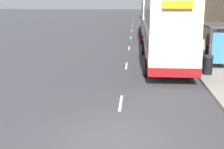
# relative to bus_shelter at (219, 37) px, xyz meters

# --- Properties ---
(ground_plane) EXTENTS (220.00, 220.00, 0.00)m
(ground_plane) POSITION_rel_bus_shelter_xyz_m (-5.77, -11.15, -1.88)
(ground_plane) COLOR #424247
(pavement) EXTENTS (5.00, 93.00, 0.14)m
(pavement) POSITION_rel_bus_shelter_xyz_m (0.73, 27.35, -1.81)
(pavement) COLOR #A39E93
(pavement) RESTS_ON ground_plane
(lane_mark_0) EXTENTS (0.12, 2.00, 0.01)m
(lane_mark_0) POSITION_rel_bus_shelter_xyz_m (-5.77, -7.75, -1.87)
(lane_mark_0) COLOR silver
(lane_mark_0) RESTS_ON ground_plane
(lane_mark_1) EXTENTS (0.12, 2.00, 0.01)m
(lane_mark_1) POSITION_rel_bus_shelter_xyz_m (-5.77, -0.46, -1.87)
(lane_mark_1) COLOR silver
(lane_mark_1) RESTS_ON ground_plane
(lane_mark_2) EXTENTS (0.12, 2.00, 0.01)m
(lane_mark_2) POSITION_rel_bus_shelter_xyz_m (-5.77, 6.83, -1.87)
(lane_mark_2) COLOR silver
(lane_mark_2) RESTS_ON ground_plane
(lane_mark_3) EXTENTS (0.12, 2.00, 0.01)m
(lane_mark_3) POSITION_rel_bus_shelter_xyz_m (-5.77, 14.12, -1.87)
(lane_mark_3) COLOR silver
(lane_mark_3) RESTS_ON ground_plane
(lane_mark_4) EXTENTS (0.12, 2.00, 0.01)m
(lane_mark_4) POSITION_rel_bus_shelter_xyz_m (-5.77, 21.42, -1.87)
(lane_mark_4) COLOR silver
(lane_mark_4) RESTS_ON ground_plane
(lane_mark_5) EXTENTS (0.12, 2.00, 0.01)m
(lane_mark_5) POSITION_rel_bus_shelter_xyz_m (-5.77, 28.71, -1.87)
(lane_mark_5) COLOR silver
(lane_mark_5) RESTS_ON ground_plane
(lane_mark_6) EXTENTS (0.12, 2.00, 0.01)m
(lane_mark_6) POSITION_rel_bus_shelter_xyz_m (-5.77, 36.00, -1.87)
(lane_mark_6) COLOR silver
(lane_mark_6) RESTS_ON ground_plane
(lane_mark_7) EXTENTS (0.12, 2.00, 0.01)m
(lane_mark_7) POSITION_rel_bus_shelter_xyz_m (-5.77, 43.29, -1.87)
(lane_mark_7) COLOR silver
(lane_mark_7) RESTS_ON ground_plane
(lane_mark_8) EXTENTS (0.12, 2.00, 0.01)m
(lane_mark_8) POSITION_rel_bus_shelter_xyz_m (-5.77, 50.58, -1.87)
(lane_mark_8) COLOR silver
(lane_mark_8) RESTS_ON ground_plane
(bus_shelter) EXTENTS (1.60, 4.20, 2.48)m
(bus_shelter) POSITION_rel_bus_shelter_xyz_m (0.00, 0.00, 0.00)
(bus_shelter) COLOR #4C4C51
(bus_shelter) RESTS_ON ground_plane
(double_decker_bus_near) EXTENTS (2.85, 10.87, 4.30)m
(double_decker_bus_near) POSITION_rel_bus_shelter_xyz_m (-3.30, 0.21, 0.41)
(double_decker_bus_near) COLOR beige
(double_decker_bus_near) RESTS_ON ground_plane
(double_decker_bus_ahead) EXTENTS (2.85, 11.20, 4.30)m
(double_decker_bus_ahead) POSITION_rel_bus_shelter_xyz_m (-3.36, 13.45, 0.41)
(double_decker_bus_ahead) COLOR beige
(double_decker_bus_ahead) RESTS_ON ground_plane
(car_0) EXTENTS (1.98, 4.33, 1.78)m
(car_0) POSITION_rel_bus_shelter_xyz_m (-3.41, 46.88, -1.00)
(car_0) COLOR maroon
(car_0) RESTS_ON ground_plane
(pedestrian_at_shelter) EXTENTS (0.33, 0.33, 1.65)m
(pedestrian_at_shelter) POSITION_rel_bus_shelter_xyz_m (-1.14, 1.62, -0.89)
(pedestrian_at_shelter) COLOR #23232D
(pedestrian_at_shelter) RESTS_ON ground_plane
(pedestrian_2) EXTENTS (0.32, 0.32, 1.64)m
(pedestrian_2) POSITION_rel_bus_shelter_xyz_m (0.01, 3.01, -0.90)
(pedestrian_2) COLOR #23232D
(pedestrian_2) RESTS_ON ground_plane
(pedestrian_3) EXTENTS (0.37, 0.37, 1.86)m
(pedestrian_3) POSITION_rel_bus_shelter_xyz_m (1.26, 4.56, -0.78)
(pedestrian_3) COLOR #23232D
(pedestrian_3) RESTS_ON ground_plane
(litter_bin) EXTENTS (0.55, 0.55, 1.05)m
(litter_bin) POSITION_rel_bus_shelter_xyz_m (-1.22, -2.91, -1.21)
(litter_bin) COLOR black
(litter_bin) RESTS_ON ground_plane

